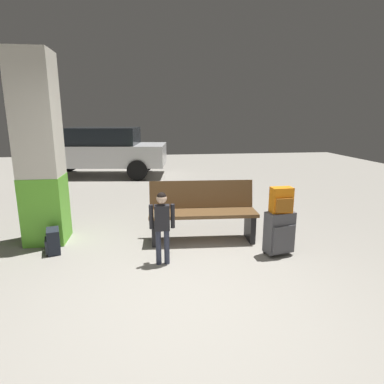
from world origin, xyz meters
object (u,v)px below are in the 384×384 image
Objects in this scene: child at (162,221)px; bench at (203,212)px; suitcase at (279,232)px; backpack_bright at (281,200)px; structural_pillar at (40,152)px; backpack_dark_floor at (53,241)px; parked_car_far at (101,150)px.

bench is at bearing 50.14° from child.
suitcase is 0.45m from backpack_bright.
backpack_dark_floor is (0.20, -0.49, -1.19)m from structural_pillar.
suitcase is (0.94, -0.71, -0.12)m from bench.
bench is at bearing -6.51° from structural_pillar.
backpack_dark_floor is 0.08× the size of parked_car_far.
backpack_bright is at bearing -16.58° from structural_pillar.
suitcase reaches higher than backpack_dark_floor.
structural_pillar is at bearing 148.36° from child.
parked_car_far reaches higher than suitcase.
parked_car_far is (0.07, 5.59, -0.55)m from structural_pillar.
backpack_bright is 1.00× the size of backpack_dark_floor.
structural_pillar is at bearing 163.42° from backpack_bright.
parked_car_far is at bearing 103.72° from child.
bench reaches higher than backpack_dark_floor.
child is at bearing -129.86° from bench.
backpack_dark_floor is 6.11m from parked_car_far.
parked_car_far is at bearing 91.25° from backpack_dark_floor.
bench is 2.16m from backpack_dark_floor.
backpack_dark_floor is at bearing 171.01° from suitcase.
suitcase is (3.27, -0.97, -1.04)m from structural_pillar.
structural_pillar is 1.30m from backpack_dark_floor.
parked_car_far reaches higher than backpack_bright.
suitcase is at bearing -8.99° from backpack_dark_floor.
bench is (2.33, -0.27, -0.91)m from structural_pillar.
parked_car_far is at bearing 115.98° from backpack_bright.
structural_pillar reaches higher than backpack_bright.
backpack_bright is (0.94, -0.71, 0.33)m from bench.
parked_car_far is (-3.20, 6.56, 0.48)m from suitcase.
child reaches higher than backpack_dark_floor.
backpack_dark_floor is (-3.07, 0.49, -0.15)m from suitcase.
bench is 4.79× the size of backpack_dark_floor.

